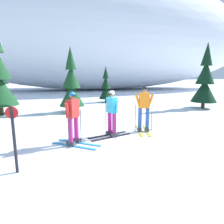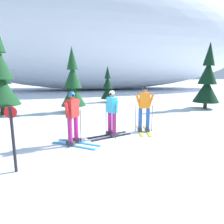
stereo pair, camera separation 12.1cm
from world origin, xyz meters
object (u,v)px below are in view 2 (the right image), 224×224
(pine_tree_right, at_px, (108,87))
(skier_cyan_jacket, at_px, (112,113))
(trail_marker_post, at_px, (13,136))
(pine_tree_far_right, at_px, (207,81))
(skier_red_jacket, at_px, (73,117))
(pine_tree_center_right, at_px, (73,85))
(pine_tree_left, at_px, (4,82))
(skier_orange_jacket, at_px, (144,108))

(pine_tree_right, bearing_deg, skier_cyan_jacket, -99.08)
(skier_cyan_jacket, xyz_separation_m, trail_marker_post, (-2.82, -2.30, 0.01))
(pine_tree_far_right, bearing_deg, trail_marker_post, -145.40)
(skier_cyan_jacket, xyz_separation_m, pine_tree_right, (1.42, 8.89, 0.31))
(skier_red_jacket, xyz_separation_m, pine_tree_right, (2.84, 9.51, 0.28))
(pine_tree_center_right, xyz_separation_m, trail_marker_post, (-1.47, -7.50, -0.72))
(skier_cyan_jacket, distance_m, pine_tree_center_right, 5.43)
(skier_cyan_jacket, relative_size, trail_marker_post, 1.07)
(pine_tree_center_right, bearing_deg, skier_cyan_jacket, -75.44)
(pine_tree_far_right, bearing_deg, pine_tree_left, 157.44)
(trail_marker_post, bearing_deg, pine_tree_right, 69.22)
(skier_cyan_jacket, relative_size, pine_tree_far_right, 0.40)
(skier_cyan_jacket, relative_size, pine_tree_right, 0.59)
(pine_tree_center_right, bearing_deg, pine_tree_right, 53.01)
(pine_tree_right, distance_m, pine_tree_far_right, 7.28)
(trail_marker_post, bearing_deg, pine_tree_far_right, 34.60)
(skier_red_jacket, xyz_separation_m, trail_marker_post, (-1.40, -1.67, -0.03))
(skier_red_jacket, height_order, skier_cyan_jacket, skier_red_jacket)
(pine_tree_left, xyz_separation_m, pine_tree_far_right, (14.16, -5.88, 0.17))
(skier_cyan_jacket, bearing_deg, pine_tree_left, 122.58)
(pine_tree_right, bearing_deg, pine_tree_left, 168.07)
(skier_cyan_jacket, bearing_deg, skier_orange_jacket, 12.75)
(skier_orange_jacket, height_order, skier_cyan_jacket, skier_orange_jacket)
(skier_red_jacket, distance_m, pine_tree_left, 12.48)
(skier_red_jacket, distance_m, pine_tree_far_right, 10.34)
(skier_red_jacket, relative_size, skier_orange_jacket, 0.95)
(pine_tree_left, bearing_deg, pine_tree_right, -11.93)
(skier_cyan_jacket, distance_m, trail_marker_post, 3.64)
(skier_cyan_jacket, bearing_deg, skier_red_jacket, -156.30)
(skier_orange_jacket, height_order, pine_tree_left, pine_tree_left)
(skier_cyan_jacket, height_order, pine_tree_left, pine_tree_left)
(skier_cyan_jacket, distance_m, pine_tree_right, 9.01)
(pine_tree_far_right, xyz_separation_m, trail_marker_post, (-10.20, -7.03, -0.90))
(skier_orange_jacket, height_order, pine_tree_right, pine_tree_right)
(skier_orange_jacket, distance_m, trail_marker_post, 4.96)
(pine_tree_right, relative_size, trail_marker_post, 1.81)
(skier_red_jacket, bearing_deg, skier_cyan_jacket, 23.70)
(pine_tree_center_right, bearing_deg, skier_red_jacket, -90.71)
(pine_tree_far_right, bearing_deg, pine_tree_right, 145.11)
(pine_tree_left, relative_size, trail_marker_post, 2.44)
(skier_cyan_jacket, xyz_separation_m, pine_tree_far_right, (7.37, 4.74, 0.91))
(pine_tree_left, distance_m, pine_tree_right, 8.40)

